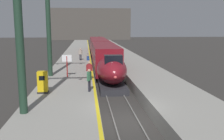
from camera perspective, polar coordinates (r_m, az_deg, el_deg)
ground_plane at (r=16.14m, az=3.10°, el=-11.49°), size 260.00×260.00×0.00m
platform_left at (r=40.00m, az=-8.19°, el=1.94°), size 4.80×110.00×1.05m
platform_right at (r=40.48m, az=3.35°, el=2.11°), size 4.80×110.00×1.05m
platform_left_safety_stripe at (r=39.90m, az=-4.93°, el=2.75°), size 0.20×107.80×0.01m
rail_main_left at (r=42.78m, az=-3.61°, el=1.89°), size 0.08×110.00×0.12m
rail_main_right at (r=42.87m, az=-1.61°, el=1.92°), size 0.08×110.00×0.12m
highspeed_train_main at (r=39.17m, az=-2.34°, el=3.94°), size 2.92×37.77×3.60m
station_column_mid at (r=25.41m, az=-14.08°, el=11.19°), size 4.00×0.68×9.28m
passenger_near_edge at (r=37.03m, az=-7.07°, el=3.72°), size 0.56×0.29×1.69m
passenger_mid_platform at (r=23.08m, az=-5.09°, el=0.19°), size 0.57×0.23×1.69m
passenger_far_waiting at (r=18.94m, az=-5.11°, el=-1.89°), size 0.35×0.53×1.69m
rolling_suitcase at (r=36.85m, az=-5.38°, el=2.65°), size 0.40×0.22×0.98m
ticket_machine_yellow at (r=19.19m, az=-15.23°, el=-2.81°), size 0.76×0.62×1.60m
departure_info_board at (r=24.72m, az=-10.05°, el=1.92°), size 0.90×0.10×2.12m
terminus_back_wall at (r=116.89m, az=-4.76°, el=10.18°), size 36.00×2.00×14.00m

